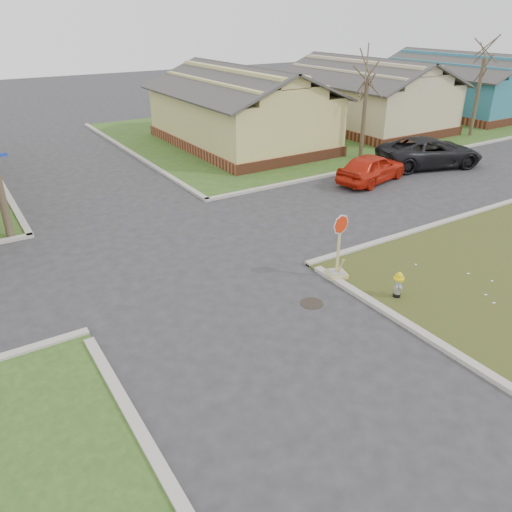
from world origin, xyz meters
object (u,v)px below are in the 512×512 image
red_sedan (372,168)px  fire_hydrant (398,283)px  stop_sign (337,263)px  dark_pickup (430,152)px

red_sedan → fire_hydrant: bearing=127.0°
fire_hydrant → stop_sign: 1.96m
stop_sign → fire_hydrant: bearing=-54.1°
stop_sign → dark_pickup: (12.21, 6.85, 0.27)m
red_sedan → dark_pickup: 4.52m
stop_sign → red_sedan: 10.08m
fire_hydrant → red_sedan: (7.05, 8.35, 0.21)m
stop_sign → red_sedan: stop_sign is taller
red_sedan → dark_pickup: size_ratio=0.74×
stop_sign → dark_pickup: stop_sign is taller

